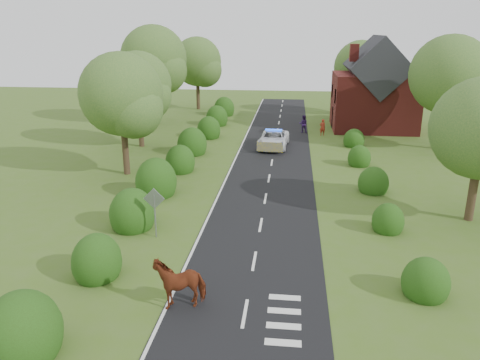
# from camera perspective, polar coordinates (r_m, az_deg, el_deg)

# --- Properties ---
(ground) EXTENTS (120.00, 120.00, 0.00)m
(ground) POSITION_cam_1_polar(r_m,az_deg,el_deg) (20.85, 1.74, -9.89)
(ground) COLOR #43641C
(road) EXTENTS (6.00, 70.00, 0.02)m
(road) POSITION_cam_1_polar(r_m,az_deg,el_deg) (34.80, 3.82, 1.68)
(road) COLOR black
(road) RESTS_ON ground
(road_markings) EXTENTS (4.96, 70.00, 0.01)m
(road_markings) POSITION_cam_1_polar(r_m,az_deg,el_deg) (32.92, 0.86, 0.80)
(road_markings) COLOR white
(road_markings) RESTS_ON road
(hedgerow_left) EXTENTS (2.75, 50.41, 3.00)m
(hedgerow_left) POSITION_cam_1_polar(r_m,az_deg,el_deg) (32.38, -8.04, 1.66)
(hedgerow_left) COLOR #244211
(hedgerow_left) RESTS_ON ground
(hedgerow_right) EXTENTS (2.10, 45.78, 2.10)m
(hedgerow_right) POSITION_cam_1_polar(r_m,az_deg,el_deg) (31.41, 15.60, 0.27)
(hedgerow_right) COLOR #244211
(hedgerow_right) RESTS_ON ground
(tree_left_a) EXTENTS (5.74, 5.60, 8.38)m
(tree_left_a) POSITION_cam_1_polar(r_m,az_deg,el_deg) (32.55, -13.93, 9.67)
(tree_left_a) COLOR #332316
(tree_left_a) RESTS_ON ground
(tree_left_b) EXTENTS (5.74, 5.60, 8.07)m
(tree_left_b) POSITION_cam_1_polar(r_m,az_deg,el_deg) (40.57, -12.05, 10.92)
(tree_left_b) COLOR #332316
(tree_left_b) RESTS_ON ground
(tree_left_c) EXTENTS (6.97, 6.80, 10.22)m
(tree_left_c) POSITION_cam_1_polar(r_m,az_deg,el_deg) (50.35, -10.17, 14.03)
(tree_left_c) COLOR #332316
(tree_left_c) RESTS_ON ground
(tree_left_d) EXTENTS (6.15, 6.00, 8.89)m
(tree_left_d) POSITION_cam_1_polar(r_m,az_deg,el_deg) (59.53, -5.01, 13.94)
(tree_left_d) COLOR #332316
(tree_left_d) RESTS_ON ground
(tree_right_b) EXTENTS (6.56, 6.40, 9.40)m
(tree_right_b) POSITION_cam_1_polar(r_m,az_deg,el_deg) (42.39, 24.56, 11.23)
(tree_right_b) COLOR #332316
(tree_right_b) RESTS_ON ground
(tree_right_c) EXTENTS (6.15, 6.00, 8.58)m
(tree_right_c) POSITION_cam_1_polar(r_m,az_deg,el_deg) (56.94, 14.72, 12.96)
(tree_right_c) COLOR #332316
(tree_right_c) RESTS_ON ground
(road_sign) EXTENTS (1.06, 0.08, 2.53)m
(road_sign) POSITION_cam_1_polar(r_m,az_deg,el_deg) (22.86, -10.39, -3.06)
(road_sign) COLOR gray
(road_sign) RESTS_ON ground
(house) EXTENTS (8.00, 7.40, 9.17)m
(house) POSITION_cam_1_polar(r_m,az_deg,el_deg) (49.40, 16.06, 10.35)
(house) COLOR maroon
(house) RESTS_ON ground
(cow) EXTENTS (2.45, 1.91, 1.54)m
(cow) POSITION_cam_1_polar(r_m,az_deg,el_deg) (17.78, -7.34, -12.48)
(cow) COLOR #5F2516
(cow) RESTS_ON ground
(police_van) EXTENTS (2.73, 5.34, 1.58)m
(police_van) POSITION_cam_1_polar(r_m,az_deg,el_deg) (40.37, 4.11, 4.99)
(police_van) COLOR silver
(police_van) RESTS_ON ground
(pedestrian_red) EXTENTS (0.66, 0.54, 1.58)m
(pedestrian_red) POSITION_cam_1_polar(r_m,az_deg,el_deg) (45.57, 10.02, 6.36)
(pedestrian_red) COLOR #9E2B1A
(pedestrian_red) RESTS_ON ground
(pedestrian_purple) EXTENTS (0.86, 0.69, 1.69)m
(pedestrian_purple) POSITION_cam_1_polar(r_m,az_deg,el_deg) (46.60, 7.73, 6.79)
(pedestrian_purple) COLOR #391A5B
(pedestrian_purple) RESTS_ON ground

